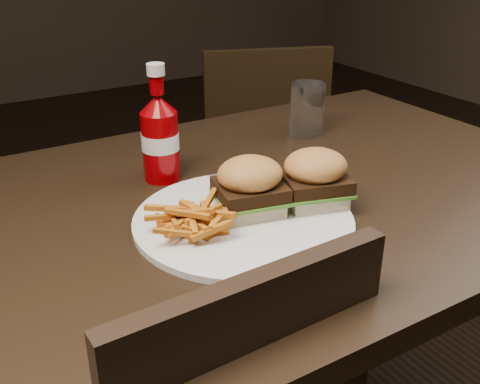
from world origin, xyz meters
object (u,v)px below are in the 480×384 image
ketchup_bottle (161,148)px  plate (243,220)px  dining_table (266,198)px  chair_far (254,163)px  tumbler (307,110)px

ketchup_bottle → plate: bearing=-80.4°
dining_table → ketchup_bottle: size_ratio=9.11×
chair_far → plate: plate is taller
dining_table → ketchup_bottle: bearing=136.2°
chair_far → plate: bearing=76.7°
chair_far → plate: 1.06m
ketchup_bottle → chair_far: bearing=45.9°
dining_table → plate: size_ratio=3.49×
plate → ketchup_bottle: ketchup_bottle is taller
chair_far → tumbler: size_ratio=3.38×
chair_far → dining_table: bearing=79.1°
chair_far → ketchup_bottle: size_ratio=3.00×
tumbler → ketchup_bottle: bearing=-171.0°
dining_table → plate: bearing=-139.3°
plate → ketchup_bottle: size_ratio=2.61×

